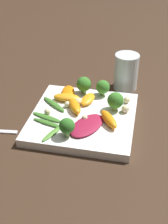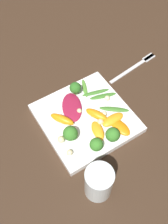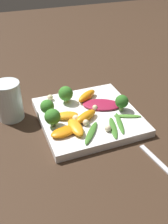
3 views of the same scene
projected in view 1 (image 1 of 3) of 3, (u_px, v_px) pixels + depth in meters
name	position (u px, v px, depth m)	size (l,w,h in m)	color
ground_plane	(83.00, 122.00, 0.76)	(2.40, 2.40, 0.00)	#382619
plate	(83.00, 118.00, 0.75)	(0.24, 0.24, 0.02)	white
drinking_glass	(126.00, 72.00, 0.86)	(0.07, 0.07, 0.10)	silver
radicchio_leaf_0	(87.00, 125.00, 0.70)	(0.09, 0.12, 0.01)	maroon
orange_segment_0	(75.00, 106.00, 0.76)	(0.05, 0.07, 0.02)	orange
orange_segment_1	(109.00, 119.00, 0.71)	(0.06, 0.07, 0.02)	orange
orange_segment_2	(68.00, 92.00, 0.82)	(0.04, 0.07, 0.01)	orange
orange_segment_3	(87.00, 99.00, 0.79)	(0.04, 0.06, 0.02)	orange
orange_segment_4	(67.00, 98.00, 0.79)	(0.07, 0.03, 0.02)	orange
broccoli_floret_0	(115.00, 101.00, 0.75)	(0.04, 0.04, 0.05)	#84AD5B
broccoli_floret_1	(103.00, 87.00, 0.81)	(0.04, 0.04, 0.04)	#7A9E51
broccoli_floret_2	(67.00, 126.00, 0.67)	(0.03, 0.03, 0.04)	#84AD5B
broccoli_floret_3	(84.00, 84.00, 0.81)	(0.04, 0.04, 0.05)	#7A9E51
arugula_sprig_0	(54.00, 104.00, 0.78)	(0.08, 0.07, 0.01)	#3D7528
arugula_sprig_1	(47.00, 117.00, 0.73)	(0.08, 0.04, 0.01)	#3D7528
arugula_sprig_2	(53.00, 133.00, 0.68)	(0.04, 0.07, 0.00)	#518E33
arugula_sprig_3	(49.00, 123.00, 0.71)	(0.08, 0.03, 0.01)	#3D7528
macadamia_nut_0	(85.00, 118.00, 0.72)	(0.01, 0.01, 0.01)	beige
macadamia_nut_1	(78.00, 102.00, 0.78)	(0.02, 0.02, 0.02)	beige
macadamia_nut_2	(67.00, 104.00, 0.77)	(0.02, 0.02, 0.02)	beige
macadamia_nut_3	(127.00, 100.00, 0.78)	(0.02, 0.02, 0.02)	beige
macadamia_nut_4	(125.00, 109.00, 0.75)	(0.02, 0.02, 0.02)	beige
macadamia_nut_5	(106.00, 116.00, 0.73)	(0.01, 0.01, 0.01)	beige
macadamia_nut_6	(48.00, 111.00, 0.74)	(0.02, 0.02, 0.02)	beige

